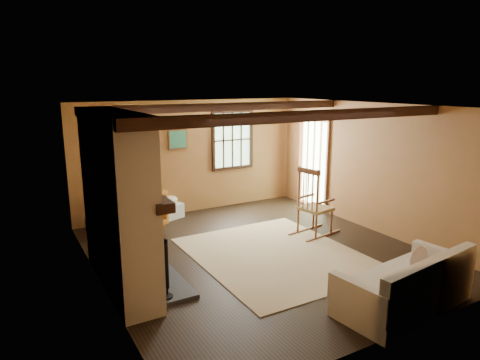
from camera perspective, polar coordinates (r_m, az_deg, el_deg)
ground at (r=7.17m, az=2.52°, el=-9.71°), size 5.50×5.50×0.00m
room_envelope at (r=7.05m, az=3.06°, el=3.73°), size 5.02×5.52×2.44m
fireplace at (r=5.98m, az=-15.78°, el=-3.64°), size 1.02×2.30×2.40m
rug at (r=7.12m, az=4.78°, el=-9.89°), size 2.50×3.00×0.01m
rocking_chair at (r=7.96m, az=9.79°, el=-3.48°), size 0.99×0.63×1.28m
sofa at (r=5.83m, az=21.40°, el=-13.28°), size 1.94×1.03×0.75m
firewood_pile at (r=8.63m, az=-17.59°, el=-5.44°), size 0.71×0.13×0.26m
laundry_basket at (r=9.01m, az=-9.39°, el=-4.10°), size 0.60×0.53×0.30m
basket_pillow at (r=8.94m, az=-9.45°, el=-2.64°), size 0.40×0.35×0.18m
armchair at (r=8.35m, az=-13.69°, el=-3.88°), size 1.12×1.13×0.80m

